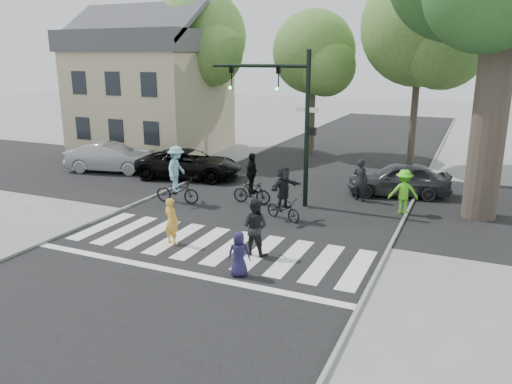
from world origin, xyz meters
TOP-DOWN VIEW (x-y plane):
  - ground at (0.00, 0.00)m, footprint 120.00×120.00m
  - road_stem at (0.00, 5.00)m, footprint 10.00×70.00m
  - road_cross at (0.00, 8.00)m, footprint 70.00×10.00m
  - curb_left at (-5.05, 5.00)m, footprint 0.10×70.00m
  - curb_right at (5.05, 5.00)m, footprint 0.10×70.00m
  - crosswalk at (0.00, 0.66)m, footprint 10.00×3.85m
  - traffic_signal at (0.35, 6.20)m, footprint 4.45×0.29m
  - bg_tree_0 at (-13.74, 16.00)m, footprint 5.46×5.20m
  - bg_tree_1 at (-8.70, 15.48)m, footprint 6.09×5.80m
  - bg_tree_2 at (-1.76, 16.62)m, footprint 5.04×4.80m
  - bg_tree_3 at (4.31, 15.27)m, footprint 6.30×6.00m
  - house at (-11.49, 13.98)m, footprint 8.40×8.10m
  - pedestrian_woman at (-1.33, 0.57)m, footprint 0.61×0.47m
  - pedestrian_child at (1.67, -0.73)m, footprint 0.71×0.59m
  - pedestrian_adult at (1.42, 0.85)m, footprint 0.88×0.71m
  - cyclist_left at (-3.69, 4.57)m, footprint 1.90×1.27m
  - cyclist_mid at (-0.88, 5.68)m, footprint 1.61×0.98m
  - cyclist_right at (1.02, 4.25)m, footprint 1.66×1.53m
  - car_suv at (-5.47, 8.42)m, footprint 5.41×3.29m
  - car_silver at (-9.88, 7.97)m, footprint 4.75×2.56m
  - car_grey at (4.30, 9.32)m, footprint 4.52×2.71m
  - bystander_hivis at (4.86, 6.82)m, footprint 1.23×0.92m
  - bystander_dark at (3.00, 7.84)m, footprint 0.74×0.60m

SIDE VIEW (x-z plane):
  - ground at x=0.00m, z-range 0.00..0.00m
  - road_stem at x=0.00m, z-range 0.00..0.01m
  - road_cross at x=0.00m, z-range 0.00..0.01m
  - crosswalk at x=0.00m, z-range 0.00..0.01m
  - curb_left at x=-5.05m, z-range 0.00..0.10m
  - curb_right at x=5.05m, z-range 0.00..0.10m
  - pedestrian_child at x=1.67m, z-range 0.00..1.25m
  - car_suv at x=-5.47m, z-range 0.00..1.40m
  - car_grey at x=4.30m, z-range 0.00..1.44m
  - car_silver at x=-9.88m, z-range 0.00..1.49m
  - pedestrian_woman at x=-1.33m, z-range 0.00..1.51m
  - bystander_hivis at x=4.86m, z-range 0.00..1.69m
  - cyclist_mid at x=-0.88m, z-range -0.18..1.89m
  - pedestrian_adult at x=1.42m, z-range 0.00..1.74m
  - bystander_dark at x=3.00m, z-range 0.00..1.75m
  - cyclist_right at x=1.02m, z-range -0.11..1.89m
  - cyclist_left at x=-3.69m, z-range -0.15..2.17m
  - house at x=-11.49m, z-range -0.61..8.21m
  - traffic_signal at x=0.35m, z-range 0.90..6.90m
  - bg_tree_2 at x=-1.76m, z-range 1.58..9.98m
  - bg_tree_0 at x=-13.74m, z-range 1.66..10.63m
  - bg_tree_1 at x=-8.70m, z-range 1.75..11.55m
  - bg_tree_3 at x=4.31m, z-range 1.84..12.04m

